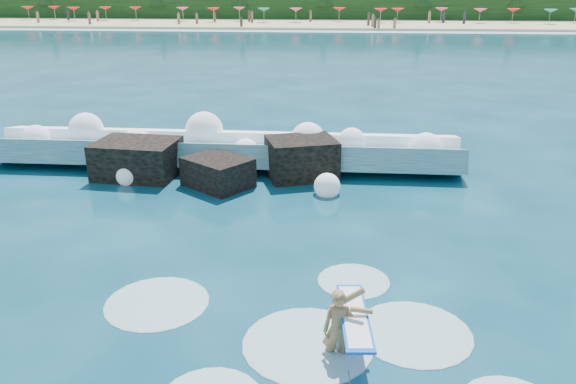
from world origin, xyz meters
name	(u,v)px	position (x,y,z in m)	size (l,w,h in m)	color
ground	(219,266)	(0.00, 0.00, 0.00)	(200.00, 200.00, 0.00)	#083241
beach	(321,24)	(0.00, 78.00, 0.20)	(140.00, 20.00, 0.40)	tan
wet_band	(318,31)	(0.00, 67.00, 0.04)	(140.00, 5.00, 0.08)	silver
treeline	(323,6)	(0.00, 88.00, 2.50)	(140.00, 4.00, 5.00)	black
breaking_wave	(225,151)	(-1.36, 7.90, 0.51)	(17.05, 2.70, 1.47)	#336D81
rock_cluster	(212,164)	(-1.52, 6.34, 0.50)	(8.50, 3.67, 1.59)	black
surfer_with_board	(342,327)	(2.92, -3.15, 0.58)	(0.90, 2.80, 1.57)	#A0744A
wave_spray	(224,142)	(-1.37, 7.79, 0.91)	(15.45, 4.53, 2.00)	white
surf_foam	(309,336)	(2.31, -2.63, 0.00)	(8.62, 5.88, 0.13)	silver
beach_umbrellas	(321,9)	(-0.04, 80.01, 2.25)	(113.30, 6.83, 0.50)	#168B6F
beachgoers	(281,20)	(-5.77, 74.30, 1.08)	(97.72, 13.28, 1.94)	#3F332D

